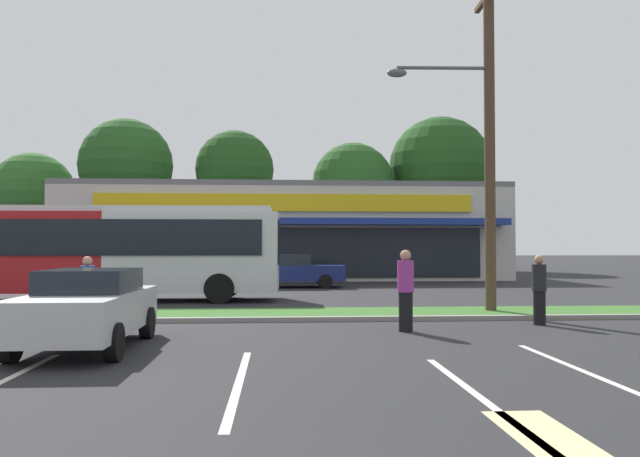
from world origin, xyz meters
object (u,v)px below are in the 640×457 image
(pedestrian_by_pole, at_px, (406,290))
(city_bus, at_px, (94,250))
(utility_pole, at_px, (484,131))
(car_3, at_px, (88,307))
(car_1, at_px, (291,270))
(pedestrian_mid, at_px, (87,291))
(pedestrian_near_bench, at_px, (539,290))

(pedestrian_by_pole, bearing_deg, city_bus, 8.61)
(utility_pole, height_order, city_bus, utility_pole)
(car_3, bearing_deg, car_1, 166.29)
(car_1, xyz_separation_m, pedestrian_mid, (-5.03, -13.60, 0.05))
(city_bus, height_order, pedestrian_near_bench, city_bus)
(utility_pole, height_order, pedestrian_mid, utility_pole)
(car_1, bearing_deg, pedestrian_by_pole, -81.27)
(car_1, relative_size, pedestrian_near_bench, 2.84)
(city_bus, bearing_deg, car_3, -73.06)
(pedestrian_near_bench, bearing_deg, car_1, -3.80)
(city_bus, xyz_separation_m, car_1, (6.93, 6.55, -0.98))
(utility_pole, bearing_deg, car_3, -151.05)
(city_bus, xyz_separation_m, car_3, (2.86, -10.17, -1.00))
(pedestrian_near_bench, distance_m, pedestrian_by_pole, 3.58)
(utility_pole, bearing_deg, car_1, 114.12)
(city_bus, xyz_separation_m, pedestrian_near_bench, (12.67, -7.34, -0.92))
(utility_pole, relative_size, car_3, 2.29)
(car_1, bearing_deg, city_bus, -136.65)
(car_1, distance_m, pedestrian_by_pole, 15.00)
(city_bus, bearing_deg, car_1, 44.61)
(city_bus, bearing_deg, pedestrian_mid, -73.63)
(utility_pole, xyz_separation_m, car_1, (-5.19, 11.59, -4.34))
(city_bus, height_order, car_3, city_bus)
(car_1, bearing_deg, pedestrian_near_bench, -67.56)
(utility_pole, relative_size, city_bus, 0.74)
(car_3, xyz_separation_m, pedestrian_by_pole, (6.35, 1.89, 0.15))
(pedestrian_near_bench, height_order, pedestrian_mid, pedestrian_near_bench)
(pedestrian_mid, bearing_deg, car_3, 91.40)
(pedestrian_near_bench, xyz_separation_m, pedestrian_mid, (-10.76, 0.28, -0.01))
(utility_pole, height_order, pedestrian_near_bench, utility_pole)
(car_1, height_order, pedestrian_by_pole, pedestrian_by_pole)
(car_3, distance_m, pedestrian_near_bench, 10.21)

